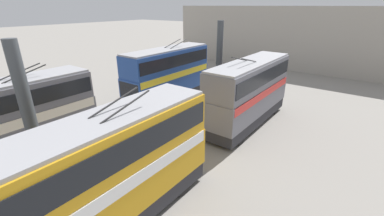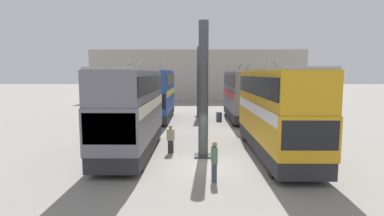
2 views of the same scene
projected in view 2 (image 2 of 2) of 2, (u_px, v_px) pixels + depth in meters
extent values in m
plane|color=gray|center=(204.00, 165.00, 15.29)|extent=(240.00, 240.00, 0.00)
cube|color=#A8A093|center=(198.00, 76.00, 49.58)|extent=(0.50, 36.00, 8.61)
cylinder|color=#42474C|center=(203.00, 90.00, 16.50)|extent=(0.54, 0.54, 7.51)
cube|color=#333338|center=(203.00, 156.00, 16.92)|extent=(0.98, 0.98, 0.08)
cylinder|color=#42474C|center=(199.00, 82.00, 32.14)|extent=(0.54, 0.54, 7.51)
cube|color=#333338|center=(199.00, 116.00, 32.56)|extent=(0.98, 0.98, 0.08)
cylinder|color=black|center=(320.00, 166.00, 13.40)|extent=(1.05, 0.30, 1.05)
cylinder|color=black|center=(273.00, 166.00, 13.42)|extent=(1.05, 0.30, 1.05)
cylinder|color=black|center=(276.00, 133.00, 20.85)|extent=(1.05, 0.30, 1.05)
cylinder|color=black|center=(245.00, 133.00, 20.87)|extent=(1.05, 0.30, 1.05)
cube|color=#28282D|center=(274.00, 143.00, 17.22)|extent=(10.29, 2.45, 0.79)
cube|color=gold|center=(275.00, 120.00, 17.06)|extent=(10.50, 2.50, 1.91)
cube|color=white|center=(275.00, 108.00, 16.99)|extent=(10.18, 2.54, 0.55)
cube|color=gold|center=(276.00, 87.00, 16.85)|extent=(10.39, 2.43, 1.83)
cube|color=black|center=(276.00, 86.00, 16.84)|extent=(10.08, 2.51, 1.01)
cube|color=#9E9EA3|center=(277.00, 70.00, 16.74)|extent=(10.29, 2.25, 0.14)
cube|color=black|center=(310.00, 135.00, 11.89)|extent=(0.12, 2.30, 1.22)
cylinder|color=#282828|center=(277.00, 64.00, 18.00)|extent=(2.35, 0.07, 0.65)
cylinder|color=#282828|center=(265.00, 64.00, 18.01)|extent=(2.35, 0.07, 0.65)
cylinder|color=black|center=(245.00, 111.00, 33.44)|extent=(1.10, 0.30, 1.10)
cylinder|color=black|center=(226.00, 111.00, 33.46)|extent=(1.10, 0.30, 1.10)
cylinder|color=black|center=(257.00, 120.00, 26.95)|extent=(1.10, 0.30, 1.10)
cylinder|color=black|center=(234.00, 120.00, 26.97)|extent=(1.10, 0.30, 1.10)
cube|color=#28282D|center=(240.00, 113.00, 30.09)|extent=(9.34, 2.45, 0.80)
cube|color=slate|center=(241.00, 100.00, 29.93)|extent=(9.53, 2.50, 1.90)
cube|color=red|center=(241.00, 93.00, 29.86)|extent=(9.25, 2.54, 0.55)
cube|color=slate|center=(241.00, 81.00, 29.72)|extent=(9.44, 2.43, 1.82)
cube|color=black|center=(241.00, 80.00, 29.71)|extent=(9.15, 2.51, 1.00)
cube|color=#9E9EA3|center=(241.00, 71.00, 29.61)|extent=(9.34, 2.25, 0.14)
cube|color=black|center=(235.00, 95.00, 34.59)|extent=(0.12, 2.30, 1.22)
cylinder|color=#282828|center=(247.00, 67.00, 28.38)|extent=(2.35, 0.07, 0.65)
cylinder|color=#282828|center=(239.00, 67.00, 28.39)|extent=(2.35, 0.07, 0.65)
cylinder|color=black|center=(140.00, 161.00, 14.22)|extent=(1.01, 0.30, 1.01)
cylinder|color=black|center=(96.00, 161.00, 14.25)|extent=(1.01, 0.30, 1.01)
cylinder|color=black|center=(157.00, 135.00, 20.26)|extent=(1.01, 0.30, 1.01)
cylinder|color=black|center=(126.00, 135.00, 20.28)|extent=(1.01, 0.30, 1.01)
cube|color=#28282D|center=(132.00, 143.00, 17.33)|extent=(8.89, 2.45, 0.78)
cube|color=slate|center=(132.00, 118.00, 17.17)|extent=(9.07, 2.50, 2.13)
cube|color=silver|center=(131.00, 104.00, 17.08)|extent=(8.80, 2.54, 0.55)
cube|color=slate|center=(131.00, 85.00, 16.95)|extent=(8.98, 2.43, 1.62)
cube|color=black|center=(131.00, 84.00, 16.94)|extent=(8.71, 2.51, 0.89)
cube|color=#9E9EA3|center=(130.00, 70.00, 16.85)|extent=(8.89, 2.25, 0.14)
cube|color=black|center=(109.00, 129.00, 12.70)|extent=(0.12, 2.30, 1.37)
cylinder|color=#282828|center=(140.00, 64.00, 17.93)|extent=(2.35, 0.07, 0.65)
cylinder|color=#282828|center=(129.00, 64.00, 17.94)|extent=(2.35, 0.07, 0.65)
cylinder|color=black|center=(166.00, 120.00, 26.99)|extent=(0.98, 0.30, 0.98)
cylinder|color=black|center=(143.00, 120.00, 27.01)|extent=(0.98, 0.30, 0.98)
cylinder|color=black|center=(172.00, 111.00, 33.38)|extent=(0.98, 0.30, 0.98)
cylinder|color=black|center=(153.00, 111.00, 33.40)|extent=(0.98, 0.30, 0.98)
cube|color=#28282D|center=(159.00, 113.00, 30.28)|extent=(9.24, 2.45, 0.77)
cube|color=#234793|center=(159.00, 99.00, 30.12)|extent=(9.43, 2.50, 2.08)
cube|color=yellow|center=(159.00, 92.00, 30.03)|extent=(9.15, 2.54, 0.55)
cube|color=#234793|center=(159.00, 80.00, 29.89)|extent=(9.34, 2.43, 1.83)
cube|color=black|center=(159.00, 79.00, 29.88)|extent=(9.05, 2.51, 1.01)
cube|color=#9E9EA3|center=(158.00, 70.00, 29.78)|extent=(9.24, 2.25, 0.14)
cube|color=black|center=(152.00, 102.00, 25.47)|extent=(0.12, 2.30, 1.33)
cylinder|color=#282828|center=(163.00, 67.00, 30.91)|extent=(2.35, 0.07, 0.65)
cylinder|color=#282828|center=(156.00, 67.00, 30.92)|extent=(2.35, 0.07, 0.65)
cube|color=#384251|center=(214.00, 172.00, 13.00)|extent=(0.31, 0.22, 0.82)
cube|color=#4C7051|center=(214.00, 155.00, 12.91)|extent=(0.43, 0.26, 0.71)
sphere|color=#A37A5B|center=(214.00, 144.00, 12.86)|extent=(0.23, 0.23, 0.23)
cube|color=#2D2D33|center=(171.00, 147.00, 17.62)|extent=(0.25, 0.33, 0.77)
cube|color=tan|center=(171.00, 135.00, 17.54)|extent=(0.31, 0.46, 0.67)
sphere|color=#A37A5B|center=(171.00, 127.00, 17.49)|extent=(0.22, 0.22, 0.22)
cylinder|color=#424C56|center=(219.00, 117.00, 29.50)|extent=(0.55, 0.55, 0.89)
cylinder|color=#424C56|center=(219.00, 117.00, 29.50)|extent=(0.58, 0.58, 0.04)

